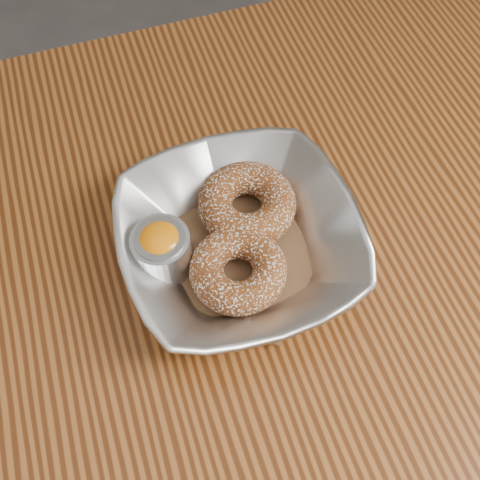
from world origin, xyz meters
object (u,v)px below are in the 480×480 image
object	(u,v)px
serving_bowl	(240,241)
donut_back	(247,204)
donut_front	(238,270)
ramekin	(162,250)
table	(330,311)

from	to	relation	value
serving_bowl	donut_back	bearing A→B (deg)	62.54
serving_bowl	donut_front	size ratio (longest dim) A/B	2.49
ramekin	donut_back	bearing A→B (deg)	17.73
ramekin	table	bearing A→B (deg)	-19.07
table	donut_front	bearing A→B (deg)	168.88
donut_back	donut_front	world-z (taller)	donut_back
table	serving_bowl	distance (m)	0.16
donut_front	ramekin	bearing A→B (deg)	149.29
table	ramekin	size ratio (longest dim) A/B	21.42
donut_front	serving_bowl	bearing A→B (deg)	68.21
donut_front	ramekin	distance (m)	0.07
serving_bowl	ramekin	xyz separation A→B (m)	(-0.07, 0.01, 0.01)
donut_back	serving_bowl	bearing A→B (deg)	-117.46
serving_bowl	ramekin	bearing A→B (deg)	172.85
table	donut_back	size ratio (longest dim) A/B	12.45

